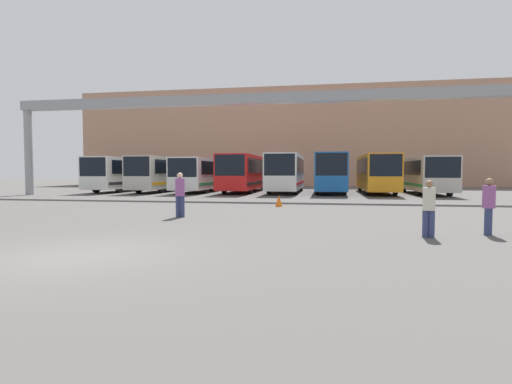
{
  "coord_description": "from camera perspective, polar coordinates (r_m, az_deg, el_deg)",
  "views": [
    {
      "loc": [
        5.32,
        -7.8,
        1.83
      ],
      "look_at": [
        0.14,
        21.7,
        0.3
      ],
      "focal_mm": 28.0,
      "sensor_mm": 36.0,
      "label": 1
    }
  ],
  "objects": [
    {
      "name": "overhead_gantry",
      "position": [
        28.76,
        -0.83,
        11.78
      ],
      "size": [
        36.14,
        0.8,
        7.3
      ],
      "color": "gray",
      "rests_on": "ground"
    },
    {
      "name": "bus_slot_5",
      "position": [
        34.75,
        10.61,
        2.98
      ],
      "size": [
        2.49,
        10.52,
        3.29
      ],
      "color": "#1959A5",
      "rests_on": "ground"
    },
    {
      "name": "pedestrian_mid_left",
      "position": [
        12.05,
        23.47,
        -2.0
      ],
      "size": [
        0.33,
        0.33,
        1.59
      ],
      "rotation": [
        0.0,
        0.0,
        6.13
      ],
      "color": "navy",
      "rests_on": "ground"
    },
    {
      "name": "pedestrian_near_right",
      "position": [
        16.28,
        -10.8,
        -0.23
      ],
      "size": [
        0.37,
        0.37,
        1.79
      ],
      "rotation": [
        0.0,
        0.0,
        3.14
      ],
      "color": "navy",
      "rests_on": "ground"
    },
    {
      "name": "bus_slot_0",
      "position": [
        39.29,
        -18.34,
        2.71
      ],
      "size": [
        2.55,
        10.22,
        3.1
      ],
      "color": "silver",
      "rests_on": "ground"
    },
    {
      "name": "building_backdrop",
      "position": [
        57.29,
        4.65,
        7.43
      ],
      "size": [
        56.28,
        12.0,
        12.69
      ],
      "color": "tan",
      "rests_on": "ground"
    },
    {
      "name": "bus_slot_7",
      "position": [
        35.48,
        22.99,
        2.5
      ],
      "size": [
        2.59,
        10.17,
        2.96
      ],
      "color": "beige",
      "rests_on": "ground"
    },
    {
      "name": "bus_slot_3",
      "position": [
        36.27,
        -1.52,
        2.97
      ],
      "size": [
        2.58,
        12.12,
        3.23
      ],
      "color": "red",
      "rests_on": "ground"
    },
    {
      "name": "traffic_cone",
      "position": [
        20.95,
        3.28,
        -1.27
      ],
      "size": [
        0.39,
        0.39,
        0.6
      ],
      "color": "orange",
      "rests_on": "ground"
    },
    {
      "name": "bus_slot_4",
      "position": [
        34.96,
        4.36,
        3.0
      ],
      "size": [
        2.54,
        10.62,
        3.27
      ],
      "color": "silver",
      "rests_on": "ground"
    },
    {
      "name": "ground_plane",
      "position": [
        9.62,
        -24.13,
        -8.29
      ],
      "size": [
        200.0,
        200.0,
        0.0
      ],
      "primitive_type": "plane",
      "color": "#514F4C"
    },
    {
      "name": "bus_slot_1",
      "position": [
        38.01,
        -13.0,
        2.81
      ],
      "size": [
        2.44,
        11.03,
        3.13
      ],
      "color": "beige",
      "rests_on": "ground"
    },
    {
      "name": "bus_slot_2",
      "position": [
        37.27,
        -7.24,
        2.74
      ],
      "size": [
        2.59,
        12.22,
        2.99
      ],
      "color": "silver",
      "rests_on": "ground"
    },
    {
      "name": "bus_slot_6",
      "position": [
        35.24,
        16.8,
        2.81
      ],
      "size": [
        2.47,
        11.02,
        3.18
      ],
      "color": "orange",
      "rests_on": "ground"
    },
    {
      "name": "pedestrian_mid_right",
      "position": [
        13.29,
        30.3,
        -1.61
      ],
      "size": [
        0.34,
        0.34,
        1.64
      ],
      "rotation": [
        0.0,
        0.0,
        4.16
      ],
      "color": "navy",
      "rests_on": "ground"
    }
  ]
}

